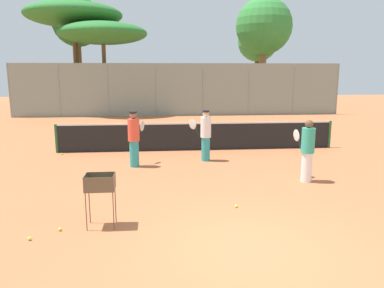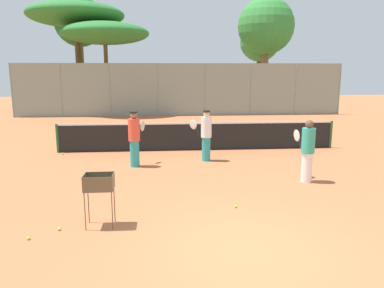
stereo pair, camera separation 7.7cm
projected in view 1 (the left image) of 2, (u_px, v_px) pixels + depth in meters
The scene contains 17 objects.
ground_plane at pixel (249, 251), 6.33m from camera, with size 80.00×80.00×0.00m, color #B7663D.
tennis_net at pixel (197, 136), 14.27m from camera, with size 10.60×0.10×1.07m.
back_fence at pixel (180, 90), 25.07m from camera, with size 22.12×0.08×3.50m.
tree_0 at pixel (74, 16), 26.55m from camera, with size 6.84×6.84×7.76m.
tree_1 at pixel (264, 27), 28.47m from camera, with size 4.28×4.28×8.49m.
tree_2 at pixel (77, 22), 28.67m from camera, with size 3.81×3.81×8.63m.
tree_3 at pixel (103, 34), 25.47m from camera, with size 6.02×6.02×6.26m.
tree_4 at pixel (258, 42), 30.14m from camera, with size 3.22×3.22×6.94m.
player_white_outfit at pixel (205, 135), 12.53m from camera, with size 0.75×0.66×1.71m.
player_red_cap at pixel (307, 150), 10.14m from camera, with size 0.38×0.89×1.71m.
player_yellow_shirt at pixel (134, 138), 11.74m from camera, with size 0.53×0.85×1.76m.
ball_cart at pixel (100, 187), 7.18m from camera, with size 0.56×0.41×1.05m.
tennis_ball_0 at pixel (62, 154), 13.57m from camera, with size 0.07×0.07×0.07m, color #D1E54C.
tennis_ball_1 at pixel (29, 239), 6.72m from camera, with size 0.07×0.07×0.07m, color #D1E54C.
tennis_ball_2 at pixel (236, 206), 8.32m from camera, with size 0.07×0.07×0.07m, color #D1E54C.
tennis_ball_3 at pixel (60, 229), 7.11m from camera, with size 0.07×0.07×0.07m, color #D1E54C.
parked_car at pixel (135, 101), 29.04m from camera, with size 4.20×1.70×1.60m.
Camera 1 is at (-1.49, -5.76, 2.99)m, focal length 35.00 mm.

